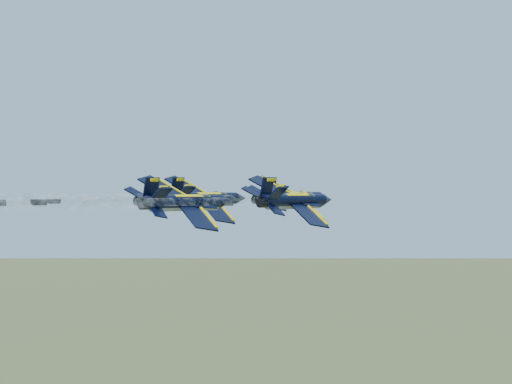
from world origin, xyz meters
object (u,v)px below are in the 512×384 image
Objects in this scene: jet_lead at (295,198)px; jet_right at (295,200)px; jet_left at (207,199)px; jet_slot at (186,202)px.

jet_lead is 14.00m from jet_right.
jet_lead and jet_right have the same top height.
jet_left and jet_right have the same top height.
jet_lead is 1.00× the size of jet_left.
jet_lead and jet_slot have the same top height.
jet_lead is 1.00× the size of jet_slot.
jet_lead is 25.02m from jet_slot.
jet_right is at bearing 2.02° from jet_left.
jet_right is at bearing -54.52° from jet_lead.
jet_lead is 14.04m from jet_left.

